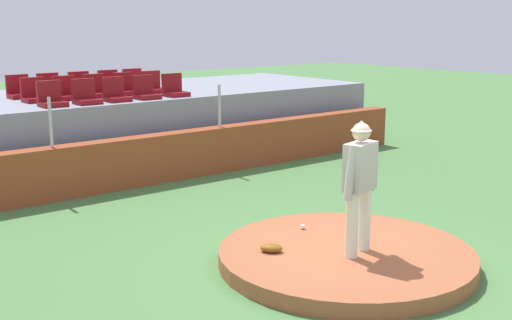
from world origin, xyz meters
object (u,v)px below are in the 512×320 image
Objects in this scene: baseball at (303,227)px; stadium_chair_4 at (174,89)px; pitcher at (360,178)px; stadium_chair_2 at (116,94)px; stadium_chair_7 at (96,90)px; stadium_chair_12 at (81,87)px; stadium_chair_5 at (34,94)px; stadium_chair_1 at (86,96)px; stadium_chair_8 at (126,88)px; stadium_chair_0 at (51,98)px; fielding_glove at (271,248)px; stadium_chair_3 at (145,91)px; stadium_chair_6 at (65,92)px; stadium_chair_13 at (110,85)px; stadium_chair_10 at (19,91)px; stadium_chair_11 at (50,89)px; stadium_chair_14 at (134,83)px; stadium_chair_9 at (153,86)px.

stadium_chair_4 is at bearing 77.19° from baseball.
stadium_chair_2 reaches higher than pitcher.
stadium_chair_4 is 1.70m from stadium_chair_7.
stadium_chair_5 is at bearing 31.41° from stadium_chair_12.
stadium_chair_1 reaches higher than pitcher.
baseball is 0.15× the size of stadium_chair_8.
stadium_chair_5 is at bearing -89.80° from stadium_chair_0.
stadium_chair_8 is at bearing 127.17° from fielding_glove.
stadium_chair_3 is 1.00× the size of stadium_chair_5.
baseball is 6.78m from stadium_chair_8.
stadium_chair_4 is at bearing 157.52° from stadium_chair_6.
stadium_chair_7 is at bearing 49.11° from stadium_chair_13.
stadium_chair_1 is 1.00× the size of stadium_chair_10.
stadium_chair_4 is 1.00× the size of stadium_chair_13.
stadium_chair_5 is 2.08m from stadium_chair_8.
baseball is at bearing 96.47° from stadium_chair_11.
stadium_chair_6 is 2.30m from stadium_chair_14.
stadium_chair_6 is at bearing 97.42° from baseball.
stadium_chair_0 is at bearing 144.46° from fielding_glove.
stadium_chair_8 is (-0.72, 0.91, 0.00)m from stadium_chair_4.
stadium_chair_14 reaches higher than fielding_glove.
stadium_chair_9 is at bearing 179.66° from stadium_chair_7.
stadium_chair_9 and stadium_chair_14 have the same top height.
stadium_chair_9 and stadium_chair_10 have the same top height.
fielding_glove is (-0.86, 0.74, -0.98)m from pitcher.
stadium_chair_7 is at bearing -146.32° from stadium_chair_0.
stadium_chair_6 and stadium_chair_8 have the same top height.
stadium_chair_6 is 1.00× the size of stadium_chair_14.
stadium_chair_0 is at bearing 39.95° from stadium_chair_13.
stadium_chair_0 is 1.00× the size of stadium_chair_8.
stadium_chair_1 and stadium_chair_9 have the same top height.
stadium_chair_2 is 1.78m from stadium_chair_12.
stadium_chair_2 is at bearing 111.39° from stadium_chair_11.
stadium_chair_9 is 2.92m from stadium_chair_10.
stadium_chair_1 is 1.00× the size of stadium_chair_11.
stadium_chair_7 and stadium_chair_8 have the same top height.
fielding_glove is 6.34m from stadium_chair_2.
stadium_chair_2 is at bearing 91.43° from baseball.
stadium_chair_8 is at bearing -90.98° from stadium_chair_3.
stadium_chair_5 is 2.77m from stadium_chair_9.
stadium_chair_12 is (-1.39, 0.85, 0.00)m from stadium_chair_9.
stadium_chair_2 and stadium_chair_6 have the same top height.
stadium_chair_13 is (2.11, 0.85, 0.00)m from stadium_chair_5.
stadium_chair_4 and stadium_chair_11 have the same top height.
stadium_chair_7 reaches higher than baseball.
stadium_chair_3 is at bearing 89.02° from stadium_chair_8.
pitcher is at bearing 90.20° from stadium_chair_2.
stadium_chair_3 is 1.00× the size of stadium_chair_13.
pitcher is 3.56× the size of stadium_chair_11.
fielding_glove is 7.17m from stadium_chair_6.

